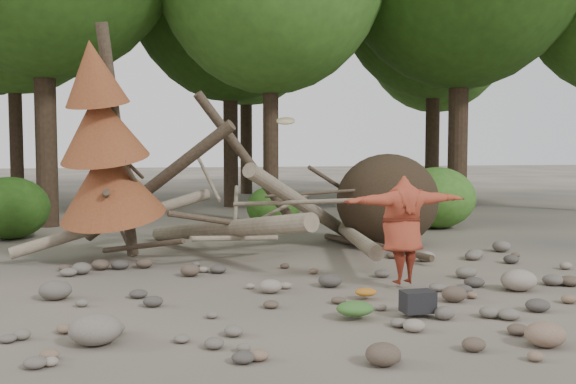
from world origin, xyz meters
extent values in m
plane|color=#514C44|center=(0.00, 0.00, 0.00)|extent=(120.00, 120.00, 0.00)
ellipsoid|color=#332619|center=(2.60, 4.30, 0.99)|extent=(2.20, 1.87, 1.98)
cylinder|color=gray|center=(-1.00, 3.70, 0.55)|extent=(2.61, 5.11, 1.08)
cylinder|color=gray|center=(0.80, 4.20, 0.90)|extent=(3.18, 3.71, 1.90)
cylinder|color=brown|center=(-2.20, 4.60, 1.40)|extent=(3.08, 1.91, 2.49)
cylinder|color=gray|center=(1.60, 3.50, 0.35)|extent=(1.13, 4.98, 0.43)
cylinder|color=brown|center=(-0.30, 4.80, 1.80)|extent=(2.39, 1.03, 2.89)
cylinder|color=gray|center=(-3.00, 4.00, 0.70)|extent=(3.71, 0.86, 1.20)
cylinder|color=#4C3F30|center=(-2.50, 3.50, 0.30)|extent=(1.52, 1.70, 0.49)
cylinder|color=gray|center=(0.20, 4.40, 0.80)|extent=(1.57, 0.85, 0.69)
cylinder|color=#4C3F30|center=(1.80, 4.90, 1.20)|extent=(1.92, 1.25, 1.10)
cylinder|color=gray|center=(-1.20, 4.20, 1.50)|extent=(0.37, 1.42, 0.85)
cylinder|color=#4C3F30|center=(2.20, 3.20, 0.15)|extent=(0.79, 2.54, 0.12)
cylinder|color=gray|center=(-0.80, 3.10, 0.45)|extent=(1.78, 1.11, 0.29)
cylinder|color=#4C3F30|center=(-2.90, 3.80, 2.20)|extent=(0.67, 1.13, 4.35)
cone|color=brown|center=(-3.06, 3.49, 1.50)|extent=(2.06, 2.13, 1.86)
cone|color=brown|center=(-3.16, 3.28, 2.50)|extent=(1.71, 1.78, 1.65)
cone|color=brown|center=(-3.26, 3.09, 3.40)|extent=(1.23, 1.30, 1.41)
cylinder|color=#38281C|center=(-5.00, 9.50, 4.48)|extent=(0.56, 0.56, 8.96)
cylinder|color=#38281C|center=(1.00, 9.20, 3.57)|extent=(0.44, 0.44, 7.14)
cylinder|color=#38281C|center=(7.00, 9.80, 4.72)|extent=(0.60, 0.60, 9.45)
cylinder|color=#38281C|center=(-6.50, 13.50, 3.78)|extent=(0.42, 0.42, 7.56)
cylinder|color=#38281C|center=(0.50, 14.20, 4.27)|extent=(0.52, 0.52, 8.54)
cylinder|color=#38281C|center=(8.00, 13.80, 4.06)|extent=(0.50, 0.50, 8.12)
cylinder|color=#38281C|center=(2.00, 20.50, 4.38)|extent=(0.54, 0.54, 8.75)
cylinder|color=#38281C|center=(11.00, 20.00, 3.92)|extent=(0.46, 0.46, 7.84)
ellipsoid|color=#34661D|center=(11.00, 20.00, 8.06)|extent=(7.17, 7.17, 8.60)
ellipsoid|color=#275015|center=(-5.50, 7.20, 0.72)|extent=(1.80, 1.80, 1.44)
ellipsoid|color=#34661D|center=(0.80, 7.80, 0.56)|extent=(1.40, 1.40, 1.12)
ellipsoid|color=#407925|center=(5.00, 7.00, 0.80)|extent=(2.00, 2.00, 1.60)
imported|color=#963621|center=(1.35, 0.43, 0.89)|extent=(2.03, 0.71, 1.62)
cylinder|color=tan|center=(-0.56, -0.14, 2.46)|extent=(0.27, 0.26, 0.14)
cube|color=black|center=(0.91, -1.14, 0.13)|extent=(0.41, 0.28, 0.27)
ellipsoid|color=#366127|center=(0.10, -1.10, 0.09)|extent=(0.47, 0.39, 0.18)
ellipsoid|color=#A1601B|center=(0.57, -0.15, 0.06)|extent=(0.31, 0.25, 0.11)
ellipsoid|color=slate|center=(-2.93, -1.47, 0.17)|extent=(0.56, 0.51, 0.34)
ellipsoid|color=#816451|center=(1.75, -2.55, 0.13)|extent=(0.44, 0.39, 0.26)
ellipsoid|color=gray|center=(2.96, -0.10, 0.16)|extent=(0.53, 0.48, 0.32)
ellipsoid|color=#5F5850|center=(-3.64, 0.77, 0.13)|extent=(0.45, 0.40, 0.27)
camera|label=1|loc=(-2.34, -8.50, 2.12)|focal=40.00mm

